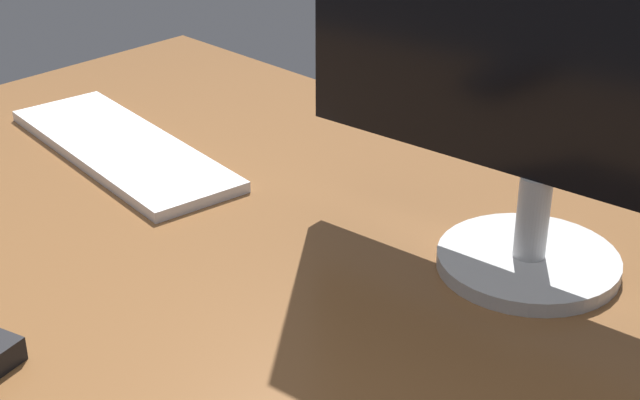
{
  "coord_description": "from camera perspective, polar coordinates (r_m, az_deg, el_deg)",
  "views": [
    {
      "loc": [
        59.78,
        -57.34,
        52.06
      ],
      "look_at": [
        -1.64,
        5.36,
        8.0
      ],
      "focal_mm": 55.62,
      "sensor_mm": 36.0,
      "label": 1
    }
  ],
  "objects": [
    {
      "name": "desk",
      "position": [
        0.97,
        -1.52,
        -5.0
      ],
      "size": [
        140.0,
        84.0,
        2.0
      ],
      "primitive_type": "cube",
      "color": "brown",
      "rests_on": "ground"
    },
    {
      "name": "monitor",
      "position": [
        0.9,
        13.41,
        10.85
      ],
      "size": [
        52.07,
        18.02,
        49.46
      ],
      "rotation": [
        0.0,
        0.0,
        0.1
      ],
      "color": "#BCBCBC",
      "rests_on": "desk"
    },
    {
      "name": "keyboard",
      "position": [
        1.25,
        -11.31,
        2.91
      ],
      "size": [
        38.98,
        17.03,
        1.33
      ],
      "primitive_type": "cube",
      "rotation": [
        0.0,
        0.0,
        -0.12
      ],
      "color": "white",
      "rests_on": "desk"
    }
  ]
}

